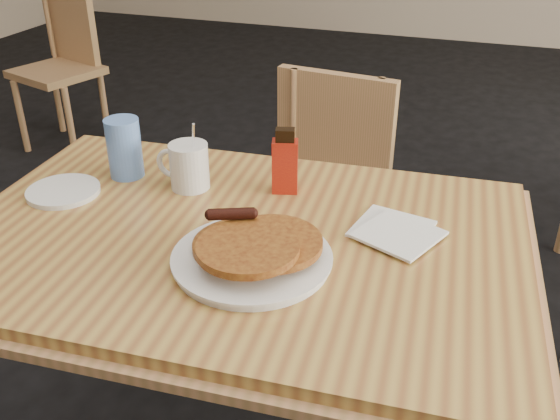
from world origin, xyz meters
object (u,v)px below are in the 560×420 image
(blue_tumbler, at_px, (124,148))
(coffee_mug, at_px, (188,165))
(pancake_plate, at_px, (253,252))
(chair_wall_extra, at_px, (63,50))
(syrup_bottle, at_px, (285,163))
(chair_main_far, at_px, (325,188))
(main_table, at_px, (237,250))

(blue_tumbler, bearing_deg, coffee_mug, -2.14)
(pancake_plate, bearing_deg, chair_wall_extra, 134.58)
(syrup_bottle, bearing_deg, chair_wall_extra, 122.44)
(chair_main_far, height_order, blue_tumbler, blue_tumbler)
(syrup_bottle, bearing_deg, blue_tumbler, 170.53)
(chair_wall_extra, height_order, syrup_bottle, syrup_bottle)
(coffee_mug, bearing_deg, syrup_bottle, 4.71)
(main_table, xyz_separation_m, pancake_plate, (0.07, -0.09, 0.07))
(pancake_plate, bearing_deg, syrup_bottle, 97.59)
(pancake_plate, xyz_separation_m, blue_tumbler, (-0.43, 0.25, 0.05))
(main_table, relative_size, chair_wall_extra, 1.44)
(coffee_mug, relative_size, blue_tumbler, 1.18)
(chair_wall_extra, height_order, coffee_mug, coffee_mug)
(chair_wall_extra, bearing_deg, chair_main_far, -14.17)
(pancake_plate, distance_m, syrup_bottle, 0.31)
(syrup_bottle, relative_size, blue_tumbler, 1.07)
(chair_main_far, relative_size, pancake_plate, 2.82)
(coffee_mug, bearing_deg, blue_tumbler, 168.70)
(chair_wall_extra, distance_m, syrup_bottle, 2.46)
(blue_tumbler, bearing_deg, chair_wall_extra, 131.30)
(chair_main_far, xyz_separation_m, syrup_bottle, (0.04, -0.51, 0.31))
(pancake_plate, xyz_separation_m, syrup_bottle, (-0.04, 0.30, 0.05))
(blue_tumbler, bearing_deg, chair_main_far, 57.93)
(chair_wall_extra, bearing_deg, main_table, -27.88)
(blue_tumbler, bearing_deg, syrup_bottle, 6.97)
(chair_main_far, relative_size, chair_wall_extra, 0.98)
(chair_wall_extra, relative_size, syrup_bottle, 5.70)
(chair_main_far, distance_m, syrup_bottle, 0.60)
(chair_wall_extra, bearing_deg, coffee_mug, -28.42)
(chair_wall_extra, xyz_separation_m, pancake_plate, (1.88, -1.90, 0.26))
(main_table, xyz_separation_m, coffee_mug, (-0.18, 0.15, 0.10))
(syrup_bottle, distance_m, blue_tumbler, 0.39)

